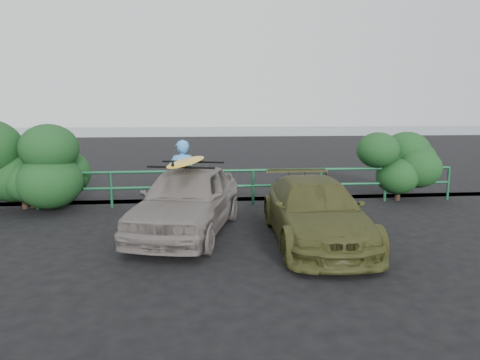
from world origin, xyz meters
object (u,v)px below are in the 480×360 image
object	(u,v)px
olive_vehicle	(315,211)
surfboard	(187,162)
sedan	(188,199)
man	(182,177)
guardrail	(219,187)

from	to	relation	value
olive_vehicle	surfboard	xyz separation A→B (m)	(-2.62, 0.94, 0.95)
sedan	surfboard	xyz separation A→B (m)	(0.00, 0.00, 0.84)
sedan	surfboard	world-z (taller)	surfboard
man	surfboard	size ratio (longest dim) A/B	0.82
guardrail	sedan	bearing A→B (deg)	-107.18
sedan	surfboard	size ratio (longest dim) A/B	1.86
guardrail	olive_vehicle	size ratio (longest dim) A/B	3.18
surfboard	olive_vehicle	bearing A→B (deg)	-4.44
olive_vehicle	surfboard	size ratio (longest dim) A/B	1.85
sedan	guardrail	bearing A→B (deg)	88.22
guardrail	man	world-z (taller)	man
man	surfboard	distance (m)	1.98
surfboard	guardrail	bearing A→B (deg)	88.22
guardrail	sedan	distance (m)	2.86
surfboard	man	bearing A→B (deg)	110.29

